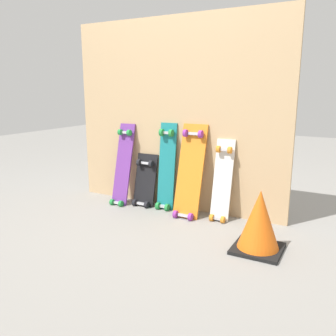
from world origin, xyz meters
The scene contains 8 objects.
ground_plane centered at (0.00, 0.00, 0.00)m, with size 12.00×12.00×0.00m, color gray.
plywood_wall_panel centered at (0.00, 0.07, 0.85)m, with size 2.07×0.04×1.71m, color tan.
skateboard_purple centered at (-0.50, -0.07, 0.35)m, with size 0.17×0.26×0.84m.
skateboard_black centered at (-0.27, -0.03, 0.21)m, with size 0.22×0.19×0.56m.
skateboard_teal centered at (-0.05, -0.01, 0.37)m, with size 0.16×0.17×0.85m.
skateboard_orange centered at (0.22, -0.08, 0.37)m, with size 0.23×0.29×0.86m.
skateboard_white centered at (0.50, -0.04, 0.31)m, with size 0.16×0.21×0.75m.
traffic_cone centered at (0.93, -0.49, 0.21)m, with size 0.33×0.33×0.43m.
Camera 1 is at (1.44, -2.76, 1.09)m, focal length 37.40 mm.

